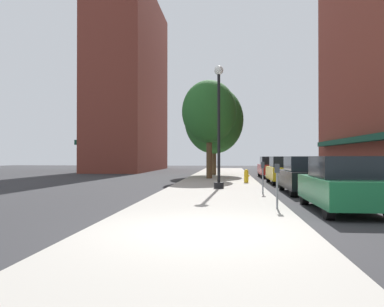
{
  "coord_description": "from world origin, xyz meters",
  "views": [
    {
      "loc": [
        0.63,
        -7.88,
        1.64
      ],
      "look_at": [
        -1.89,
        18.62,
        1.87
      ],
      "focal_mm": 35.94,
      "sensor_mm": 36.0,
      "label": 1
    }
  ],
  "objects_px": {
    "tree_mid": "(209,112)",
    "car_red": "(271,167)",
    "tree_near": "(214,120)",
    "car_black": "(305,175)",
    "parking_meter_far": "(277,180)",
    "car_yellow": "(284,170)",
    "parking_meter_near": "(263,173)",
    "car_green": "(342,185)",
    "lamppost": "(219,124)",
    "fire_hydrant": "(246,176)"
  },
  "relations": [
    {
      "from": "fire_hydrant",
      "to": "car_black",
      "type": "distance_m",
      "value": 5.84
    },
    {
      "from": "tree_near",
      "to": "car_red",
      "type": "bearing_deg",
      "value": -16.86
    },
    {
      "from": "car_yellow",
      "to": "car_red",
      "type": "xyz_separation_m",
      "value": [
        0.0,
        7.4,
        0.0
      ]
    },
    {
      "from": "tree_near",
      "to": "car_yellow",
      "type": "height_order",
      "value": "tree_near"
    },
    {
      "from": "car_green",
      "to": "lamppost",
      "type": "bearing_deg",
      "value": 119.66
    },
    {
      "from": "tree_mid",
      "to": "parking_meter_near",
      "type": "bearing_deg",
      "value": -75.65
    },
    {
      "from": "tree_near",
      "to": "lamppost",
      "type": "bearing_deg",
      "value": -86.89
    },
    {
      "from": "car_green",
      "to": "fire_hydrant",
      "type": "bearing_deg",
      "value": 101.44
    },
    {
      "from": "fire_hydrant",
      "to": "car_red",
      "type": "height_order",
      "value": "car_red"
    },
    {
      "from": "fire_hydrant",
      "to": "parking_meter_near",
      "type": "relative_size",
      "value": 0.6
    },
    {
      "from": "parking_meter_near",
      "to": "parking_meter_far",
      "type": "xyz_separation_m",
      "value": [
        0.0,
        -4.72,
        0.0
      ]
    },
    {
      "from": "parking_meter_far",
      "to": "car_green",
      "type": "relative_size",
      "value": 0.3
    },
    {
      "from": "tree_near",
      "to": "car_red",
      "type": "height_order",
      "value": "tree_near"
    },
    {
      "from": "parking_meter_near",
      "to": "tree_near",
      "type": "height_order",
      "value": "tree_near"
    },
    {
      "from": "tree_near",
      "to": "car_black",
      "type": "height_order",
      "value": "tree_near"
    },
    {
      "from": "lamppost",
      "to": "tree_mid",
      "type": "xyz_separation_m",
      "value": [
        -0.89,
        8.59,
        1.61
      ]
    },
    {
      "from": "tree_mid",
      "to": "car_green",
      "type": "bearing_deg",
      "value": -72.71
    },
    {
      "from": "parking_meter_far",
      "to": "tree_mid",
      "type": "distance_m",
      "value": 16.27
    },
    {
      "from": "parking_meter_near",
      "to": "tree_near",
      "type": "xyz_separation_m",
      "value": [
        -2.65,
        16.39,
        3.81
      ]
    },
    {
      "from": "tree_near",
      "to": "car_black",
      "type": "distance_m",
      "value": 16.29
    },
    {
      "from": "parking_meter_far",
      "to": "car_green",
      "type": "bearing_deg",
      "value": 11.05
    },
    {
      "from": "car_black",
      "to": "car_yellow",
      "type": "height_order",
      "value": "same"
    },
    {
      "from": "car_black",
      "to": "lamppost",
      "type": "bearing_deg",
      "value": 167.41
    },
    {
      "from": "fire_hydrant",
      "to": "tree_near",
      "type": "xyz_separation_m",
      "value": [
        -2.28,
        9.77,
        4.24
      ]
    },
    {
      "from": "parking_meter_far",
      "to": "car_red",
      "type": "bearing_deg",
      "value": 84.35
    },
    {
      "from": "fire_hydrant",
      "to": "car_black",
      "type": "relative_size",
      "value": 0.18
    },
    {
      "from": "parking_meter_far",
      "to": "tree_mid",
      "type": "xyz_separation_m",
      "value": [
        -2.77,
        15.56,
        3.86
      ]
    },
    {
      "from": "parking_meter_near",
      "to": "car_black",
      "type": "bearing_deg",
      "value": 33.21
    },
    {
      "from": "parking_meter_near",
      "to": "car_yellow",
      "type": "height_order",
      "value": "car_yellow"
    },
    {
      "from": "car_red",
      "to": "fire_hydrant",
      "type": "bearing_deg",
      "value": -103.39
    },
    {
      "from": "fire_hydrant",
      "to": "parking_meter_near",
      "type": "bearing_deg",
      "value": -86.75
    },
    {
      "from": "tree_mid",
      "to": "car_red",
      "type": "xyz_separation_m",
      "value": [
        4.72,
        4.16,
        -4.0
      ]
    },
    {
      "from": "parking_meter_near",
      "to": "car_green",
      "type": "xyz_separation_m",
      "value": [
        1.95,
        -4.34,
        -0.14
      ]
    },
    {
      "from": "parking_meter_near",
      "to": "car_green",
      "type": "relative_size",
      "value": 0.3
    },
    {
      "from": "car_yellow",
      "to": "car_green",
      "type": "bearing_deg",
      "value": -91.41
    },
    {
      "from": "lamppost",
      "to": "tree_mid",
      "type": "distance_m",
      "value": 8.78
    },
    {
      "from": "fire_hydrant",
      "to": "tree_near",
      "type": "bearing_deg",
      "value": 103.11
    },
    {
      "from": "car_yellow",
      "to": "car_black",
      "type": "bearing_deg",
      "value": -91.41
    },
    {
      "from": "lamppost",
      "to": "car_green",
      "type": "xyz_separation_m",
      "value": [
        3.83,
        -6.59,
        -2.39
      ]
    },
    {
      "from": "car_yellow",
      "to": "parking_meter_near",
      "type": "bearing_deg",
      "value": -105.8
    },
    {
      "from": "fire_hydrant",
      "to": "car_red",
      "type": "distance_m",
      "value": 8.7
    },
    {
      "from": "tree_mid",
      "to": "car_black",
      "type": "distance_m",
      "value": 11.39
    },
    {
      "from": "lamppost",
      "to": "car_red",
      "type": "xyz_separation_m",
      "value": [
        3.83,
        12.75,
        -2.39
      ]
    },
    {
      "from": "fire_hydrant",
      "to": "parking_meter_near",
      "type": "xyz_separation_m",
      "value": [
        0.38,
        -6.62,
        0.43
      ]
    },
    {
      "from": "tree_mid",
      "to": "car_red",
      "type": "distance_m",
      "value": 7.46
    },
    {
      "from": "car_red",
      "to": "tree_near",
      "type": "bearing_deg",
      "value": 165.27
    },
    {
      "from": "car_black",
      "to": "tree_near",
      "type": "bearing_deg",
      "value": 108.54
    },
    {
      "from": "car_yellow",
      "to": "car_red",
      "type": "height_order",
      "value": "same"
    },
    {
      "from": "lamppost",
      "to": "car_green",
      "type": "height_order",
      "value": "lamppost"
    },
    {
      "from": "parking_meter_near",
      "to": "parking_meter_far",
      "type": "relative_size",
      "value": 1.0
    }
  ]
}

